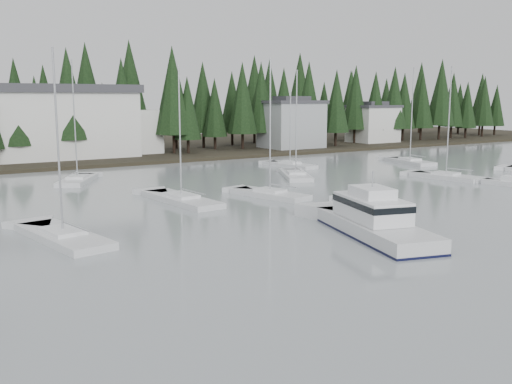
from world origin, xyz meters
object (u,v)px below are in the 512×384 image
(runabout_1, at_px, (372,204))
(sailboat_10, at_px, (410,163))
(cabin_cruiser_center, at_px, (374,224))
(house_east_b, at_px, (373,123))
(runabout_2, at_px, (512,184))
(house_east_a, at_px, (291,123))
(sailboat_3, at_px, (181,201))
(sailboat_4, at_px, (296,177))
(sailboat_7, at_px, (290,166))
(sailboat_6, at_px, (270,196))
(sailboat_9, at_px, (446,178))
(sailboat_2, at_px, (63,239))
(sailboat_0, at_px, (78,181))
(harbor_inn, at_px, (65,122))

(runabout_1, bearing_deg, sailboat_10, -64.17)
(cabin_cruiser_center, height_order, sailboat_10, sailboat_10)
(house_east_b, height_order, runabout_1, house_east_b)
(house_east_b, xyz_separation_m, runabout_2, (-26.46, -49.33, -4.27))
(house_east_a, bearing_deg, sailboat_3, -136.41)
(sailboat_10, bearing_deg, sailboat_4, 109.43)
(sailboat_3, bearing_deg, sailboat_7, -60.31)
(sailboat_6, relative_size, sailboat_9, 1.01)
(runabout_2, bearing_deg, sailboat_9, -0.07)
(runabout_1, bearing_deg, sailboat_7, -32.98)
(house_east_a, relative_size, sailboat_6, 0.78)
(sailboat_10, bearing_deg, sailboat_2, 121.34)
(sailboat_4, bearing_deg, sailboat_3, 139.77)
(sailboat_7, distance_m, sailboat_10, 18.33)
(sailboat_6, relative_size, runabout_1, 1.94)
(house_east_a, xyz_separation_m, sailboat_4, (-20.52, -29.51, -4.83))
(sailboat_0, relative_size, runabout_2, 2.29)
(house_east_a, xyz_separation_m, cabin_cruiser_center, (-33.28, -56.14, -4.13))
(house_east_a, relative_size, sailboat_3, 0.82)
(cabin_cruiser_center, bearing_deg, sailboat_2, 76.53)
(harbor_inn, xyz_separation_m, sailboat_3, (-0.18, -41.59, -5.72))
(harbor_inn, distance_m, sailboat_6, 44.73)
(sailboat_2, height_order, runabout_1, sailboat_2)
(harbor_inn, height_order, runabout_1, harbor_inn)
(sailboat_0, xyz_separation_m, sailboat_9, (37.70, -20.23, -0.01))
(house_east_a, height_order, sailboat_4, sailboat_4)
(house_east_b, bearing_deg, sailboat_2, -147.00)
(sailboat_2, xyz_separation_m, sailboat_9, (45.73, 6.10, 0.01))
(sailboat_0, bearing_deg, harbor_inn, 18.40)
(house_east_b, bearing_deg, sailboat_10, -124.67)
(sailboat_3, relative_size, sailboat_9, 0.95)
(sailboat_2, bearing_deg, harbor_inn, -24.46)
(house_east_b, distance_m, runabout_1, 69.04)
(house_east_b, bearing_deg, cabin_cruiser_center, -133.56)
(harbor_inn, distance_m, sailboat_3, 41.99)
(sailboat_6, bearing_deg, sailboat_9, -105.51)
(sailboat_0, relative_size, sailboat_9, 1.05)
(sailboat_4, height_order, sailboat_7, sailboat_4)
(sailboat_0, distance_m, sailboat_2, 27.52)
(cabin_cruiser_center, bearing_deg, sailboat_10, -34.88)
(house_east_a, bearing_deg, sailboat_4, -124.81)
(harbor_inn, height_order, cabin_cruiser_center, harbor_inn)
(harbor_inn, relative_size, cabin_cruiser_center, 2.35)
(sailboat_7, height_order, runabout_1, sailboat_7)
(sailboat_0, distance_m, sailboat_10, 46.75)
(harbor_inn, relative_size, sailboat_0, 2.08)
(house_east_a, xyz_separation_m, sailboat_0, (-43.83, -19.64, -4.82))
(sailboat_0, relative_size, sailboat_10, 0.99)
(house_east_b, distance_m, sailboat_2, 88.17)
(house_east_b, height_order, harbor_inn, harbor_inn)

